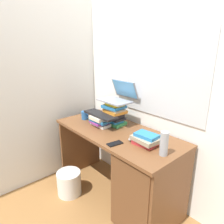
{
  "coord_description": "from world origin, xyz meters",
  "views": [
    {
      "loc": [
        1.39,
        -1.27,
        1.57
      ],
      "look_at": [
        -0.07,
        -0.0,
        0.95
      ],
      "focal_mm": 32.74,
      "sensor_mm": 36.0,
      "label": 1
    }
  ],
  "objects": [
    {
      "name": "keyboard",
      "position": [
        -0.22,
        -0.03,
        0.89
      ],
      "size": [
        0.42,
        0.15,
        0.02
      ],
      "primitive_type": "cube",
      "rotation": [
        0.0,
        0.0,
        -0.02
      ],
      "color": "black",
      "rests_on": "book_stack_keyboard_riser"
    },
    {
      "name": "wall_back",
      "position": [
        0.0,
        0.35,
        1.3
      ],
      "size": [
        6.0,
        0.06,
        2.6
      ],
      "color": "white",
      "rests_on": "ground"
    },
    {
      "name": "book_stack_side",
      "position": [
        0.38,
        -0.01,
        0.81
      ],
      "size": [
        0.24,
        0.19,
        0.1
      ],
      "color": "#B22D33",
      "rests_on": "desk"
    },
    {
      "name": "ground_plane",
      "position": [
        0.0,
        0.0,
        0.0
      ],
      "size": [
        6.0,
        6.0,
        0.0
      ],
      "primitive_type": "plane",
      "color": "olive"
    },
    {
      "name": "laptop",
      "position": [
        -0.15,
        0.16,
        1.07
      ],
      "size": [
        0.34,
        0.3,
        0.21
      ],
      "color": "gray",
      "rests_on": "book_stack_tall"
    },
    {
      "name": "book_stack_keyboard_riser",
      "position": [
        -0.21,
        -0.03,
        0.82
      ],
      "size": [
        0.23,
        0.2,
        0.11
      ],
      "color": "white",
      "rests_on": "desk"
    },
    {
      "name": "book_stack_tall",
      "position": [
        -0.15,
        0.1,
        0.89
      ],
      "size": [
        0.24,
        0.2,
        0.25
      ],
      "color": "#338C4C",
      "rests_on": "desk"
    },
    {
      "name": "wastebasket",
      "position": [
        -0.36,
        -0.38,
        0.13
      ],
      "size": [
        0.26,
        0.26,
        0.26
      ],
      "primitive_type": "cylinder",
      "color": "silver",
      "rests_on": "ground"
    },
    {
      "name": "mug",
      "position": [
        -0.49,
        -0.04,
        0.81
      ],
      "size": [
        0.12,
        0.08,
        0.09
      ],
      "color": "#265999",
      "rests_on": "desk"
    },
    {
      "name": "cell_phone",
      "position": [
        0.21,
        -0.21,
        0.77
      ],
      "size": [
        0.08,
        0.14,
        0.01
      ],
      "primitive_type": "cube",
      "rotation": [
        0.0,
        0.0,
        -0.14
      ],
      "color": "black",
      "rests_on": "desk"
    },
    {
      "name": "computer_mouse",
      "position": [
        0.26,
        -0.03,
        0.78
      ],
      "size": [
        0.06,
        0.1,
        0.04
      ],
      "primitive_type": "ellipsoid",
      "color": "#A5A8AD",
      "rests_on": "desk"
    },
    {
      "name": "wall_left",
      "position": [
        -0.84,
        0.0,
        1.3
      ],
      "size": [
        0.05,
        6.0,
        2.6
      ],
      "primitive_type": "cube",
      "color": "silver",
      "rests_on": "ground"
    },
    {
      "name": "desk",
      "position": [
        0.35,
        -0.02,
        0.42
      ],
      "size": [
        1.38,
        0.62,
        0.77
      ],
      "color": "brown",
      "rests_on": "ground"
    },
    {
      "name": "water_bottle",
      "position": [
        0.59,
        -0.05,
        0.86
      ],
      "size": [
        0.06,
        0.06,
        0.19
      ],
      "primitive_type": "cylinder",
      "color": "#999EA5",
      "rests_on": "desk"
    }
  ]
}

